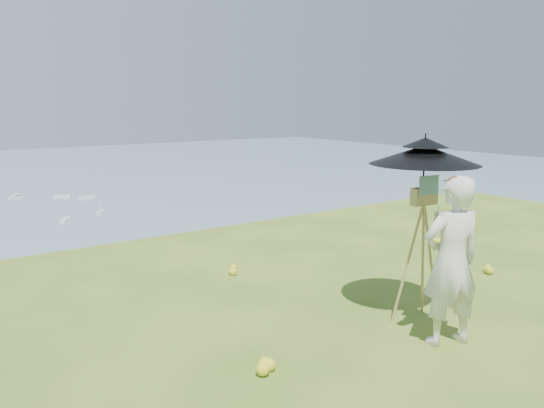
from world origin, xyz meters
TOP-DOWN VIEW (x-y plane):
  - slope_trees at (0.00, 35.00)m, footprint 110.00×50.00m
  - painter at (-1.83, 0.89)m, footprint 0.76×0.61m
  - field_easel at (-1.60, 1.46)m, footprint 0.72×0.72m
  - sun_umbrella at (-1.60, 1.49)m, footprint 1.34×1.34m
  - painter_cap at (-1.83, 0.89)m, footprint 0.23×0.26m

SIDE VIEW (x-z plane):
  - slope_trees at x=0.00m, z-range -18.00..-12.00m
  - field_easel at x=-1.60m, z-range 0.00..1.73m
  - painter at x=-1.83m, z-range 0.00..1.81m
  - painter_cap at x=-1.83m, z-range 1.71..1.81m
  - sun_umbrella at x=-1.60m, z-range 1.43..2.19m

